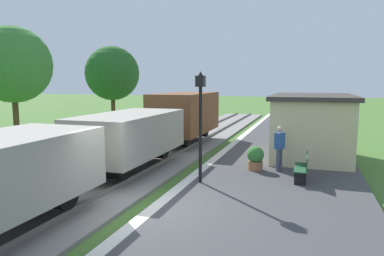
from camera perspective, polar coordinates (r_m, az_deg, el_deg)
ground_plane at (r=10.10m, az=-8.17°, el=-13.61°), size 160.00×160.00×0.00m
platform_slab at (r=9.18m, az=10.69°, el=-15.04°), size 6.00×60.00×0.25m
platform_edge_stripe at (r=9.85m, az=-6.07°, el=-12.55°), size 0.36×60.00×0.01m
track_ballast at (r=11.30m, az=-19.37°, el=-11.33°), size 3.80×60.00×0.12m
rail_near at (r=10.85m, az=-16.33°, el=-11.26°), size 0.07×60.00×0.14m
rail_far at (r=11.70m, az=-22.24°, el=-10.15°), size 0.07×60.00×0.14m
freight_train at (r=14.68m, az=-8.89°, el=-0.91°), size 2.50×19.40×2.72m
station_hut at (r=17.07m, az=18.62°, el=0.44°), size 3.50×5.80×2.78m
bench_near_hut at (r=12.79m, az=17.38°, el=-5.98°), size 0.42×1.50×0.91m
bench_down_platform at (r=22.37m, az=17.80°, el=-0.35°), size 0.42×1.50×0.91m
person_waiting at (r=13.80m, az=13.86°, el=-2.92°), size 0.39×0.45×1.71m
potted_planter at (r=13.86m, az=10.14°, el=-4.72°), size 0.64×0.64×0.92m
lamp_post_near at (r=11.67m, az=1.36°, el=3.44°), size 0.28×0.28×3.70m
tree_trackside_mid at (r=19.45m, az=-26.81°, el=9.02°), size 3.70×3.70×6.28m
tree_trackside_far at (r=24.47m, az=-12.66°, el=8.52°), size 3.57×3.57×5.96m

